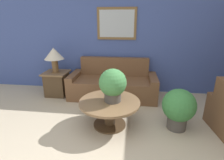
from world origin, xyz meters
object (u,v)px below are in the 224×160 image
at_px(side_table, 57,83).
at_px(table_lamp, 54,55).
at_px(couch_main, 113,85).
at_px(coffee_table, 110,108).
at_px(potted_plant_on_table, 113,84).
at_px(potted_plant_floor, 179,107).

distance_m(side_table, table_lamp, 0.71).
height_order(couch_main, coffee_table, couch_main).
bearing_deg(side_table, table_lamp, -90.00).
xyz_separation_m(potted_plant_on_table, potted_plant_floor, (1.11, 0.04, -0.38)).
bearing_deg(potted_plant_on_table, coffee_table, -163.71).
height_order(coffee_table, potted_plant_floor, potted_plant_floor).
relative_size(couch_main, potted_plant_on_table, 3.66).
xyz_separation_m(couch_main, potted_plant_floor, (1.26, -1.22, 0.10)).
bearing_deg(potted_plant_on_table, table_lamp, 142.60).
xyz_separation_m(couch_main, coffee_table, (0.09, -1.27, 0.05)).
height_order(couch_main, potted_plant_floor, couch_main).
distance_m(table_lamp, potted_plant_floor, 2.96).
bearing_deg(side_table, potted_plant_floor, -23.31).
distance_m(side_table, potted_plant_floor, 2.89).
distance_m(coffee_table, potted_plant_floor, 1.17).
bearing_deg(potted_plant_floor, side_table, 156.69).
xyz_separation_m(coffee_table, potted_plant_floor, (1.17, 0.05, 0.06)).
distance_m(couch_main, coffee_table, 1.28).
distance_m(coffee_table, potted_plant_on_table, 0.44).
xyz_separation_m(coffee_table, side_table, (-1.49, 1.20, -0.04)).
height_order(coffee_table, potted_plant_on_table, potted_plant_on_table).
xyz_separation_m(side_table, potted_plant_floor, (2.66, -1.14, 0.10)).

